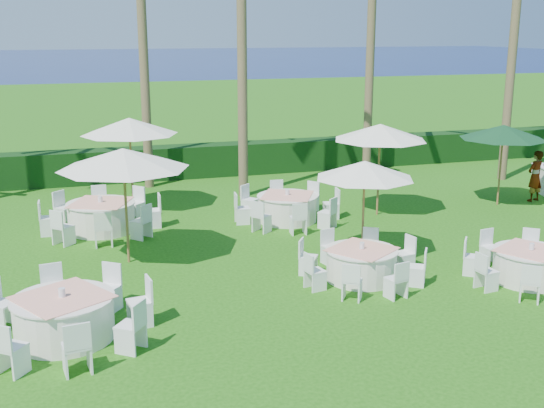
{
  "coord_description": "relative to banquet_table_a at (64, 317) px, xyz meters",
  "views": [
    {
      "loc": [
        -5.57,
        -13.21,
        5.51
      ],
      "look_at": [
        -0.81,
        2.31,
        1.3
      ],
      "focal_mm": 45.0,
      "sensor_mm": 36.0,
      "label": 1
    }
  ],
  "objects": [
    {
      "name": "palm_b",
      "position": [
        3.03,
        11.91,
        4.97
      ],
      "size": [
        4.39,
        4.18,
        9.85
      ],
      "color": "brown",
      "rests_on": "ground"
    },
    {
      "name": "staff_person",
      "position": [
        14.79,
        6.13,
        0.41
      ],
      "size": [
        0.7,
        0.55,
        1.67
      ],
      "primitive_type": "imported",
      "rotation": [
        0.0,
        0.0,
        3.43
      ],
      "color": "gray",
      "rests_on": "ground"
    },
    {
      "name": "umbrella_d",
      "position": [
        9.17,
        6.1,
        2.1
      ],
      "size": [
        2.81,
        2.81,
        2.77
      ],
      "color": "brown",
      "rests_on": "ground"
    },
    {
      "name": "ground",
      "position": [
        5.83,
        1.15,
        -0.43
      ],
      "size": [
        120.0,
        120.0,
        0.0
      ],
      "primitive_type": "plane",
      "color": "#1C500D",
      "rests_on": "ground"
    },
    {
      "name": "banquet_table_b",
      "position": [
        6.42,
        1.19,
        -0.05
      ],
      "size": [
        2.85,
        2.85,
        0.87
      ],
      "color": "white",
      "rests_on": "ground"
    },
    {
      "name": "umbrella_c",
      "position": [
        2.14,
        8.73,
        2.21
      ],
      "size": [
        2.92,
        2.92,
        2.89
      ],
      "color": "brown",
      "rests_on": "ground"
    },
    {
      "name": "umbrella_green",
      "position": [
        13.39,
        6.06,
        1.92
      ],
      "size": [
        2.71,
        2.71,
        2.58
      ],
      "color": "brown",
      "rests_on": "ground"
    },
    {
      "name": "hedge",
      "position": [
        5.83,
        13.15,
        0.17
      ],
      "size": [
        34.0,
        1.0,
        1.2
      ],
      "primitive_type": "cube",
      "color": "black",
      "rests_on": "ground"
    },
    {
      "name": "umbrella_b",
      "position": [
        7.04,
        2.5,
        1.8
      ],
      "size": [
        2.42,
        2.42,
        2.45
      ],
      "color": "brown",
      "rests_on": "ground"
    },
    {
      "name": "banquet_table_e",
      "position": [
        6.34,
        6.25,
        -0.02
      ],
      "size": [
        3.11,
        3.11,
        0.94
      ],
      "color": "white",
      "rests_on": "ground"
    },
    {
      "name": "palm_d",
      "position": [
        11.37,
        11.67,
        4.16
      ],
      "size": [
        4.36,
        4.27,
        8.27
      ],
      "color": "brown",
      "rests_on": "ground"
    },
    {
      "name": "ocean",
      "position": [
        5.83,
        103.15,
        -0.43
      ],
      "size": [
        260.0,
        260.0,
        0.0
      ],
      "primitive_type": "plane",
      "color": "#070E4C",
      "rests_on": "ground"
    },
    {
      "name": "banquet_table_a",
      "position": [
        0.0,
        0.0,
        0.0
      ],
      "size": [
        3.25,
        3.25,
        0.98
      ],
      "color": "white",
      "rests_on": "ground"
    },
    {
      "name": "palm_c",
      "position": [
        5.9,
        9.63,
        5.1
      ],
      "size": [
        4.34,
        4.29,
        10.12
      ],
      "color": "brown",
      "rests_on": "ground"
    },
    {
      "name": "umbrella_a",
      "position": [
        1.52,
        3.91,
        2.12
      ],
      "size": [
        3.1,
        3.1,
        2.79
      ],
      "color": "brown",
      "rests_on": "ground"
    },
    {
      "name": "palm_e",
      "position": [
        15.83,
        9.29,
        5.26
      ],
      "size": [
        4.31,
        4.33,
        10.43
      ],
      "color": "brown",
      "rests_on": "ground"
    },
    {
      "name": "banquet_table_c",
      "position": [
        9.98,
        -0.01,
        -0.04
      ],
      "size": [
        2.9,
        2.9,
        0.88
      ],
      "color": "white",
      "rests_on": "ground"
    },
    {
      "name": "banquet_table_d",
      "position": [
        1.07,
        6.79,
        0.01
      ],
      "size": [
        3.29,
        3.29,
        0.99
      ],
      "color": "white",
      "rests_on": "ground"
    }
  ]
}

